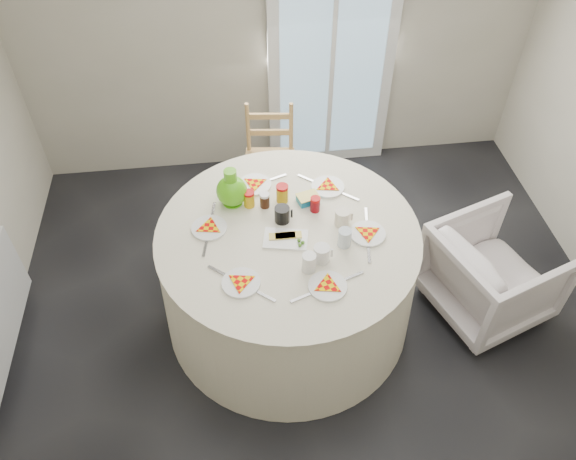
{
  "coord_description": "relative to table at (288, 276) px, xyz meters",
  "views": [
    {
      "loc": [
        -0.44,
        -1.99,
        3.15
      ],
      "look_at": [
        -0.15,
        0.3,
        0.8
      ],
      "focal_mm": 35.0,
      "sensor_mm": 36.0,
      "label": 1
    }
  ],
  "objects": [
    {
      "name": "butter_tub",
      "position": [
        0.15,
        0.24,
        0.41
      ],
      "size": [
        0.15,
        0.13,
        0.05
      ],
      "primitive_type": "cube",
      "rotation": [
        0.0,
        0.0,
        0.28
      ],
      "color": "#1479A6",
      "rests_on": "table"
    },
    {
      "name": "cheese_platter",
      "position": [
        -0.02,
        -0.06,
        0.4
      ],
      "size": [
        0.28,
        0.21,
        0.03
      ],
      "primitive_type": null,
      "rotation": [
        0.0,
        0.0,
        -0.21
      ],
      "color": "silver",
      "rests_on": "table"
    },
    {
      "name": "wall_back",
      "position": [
        0.15,
        1.7,
        0.93
      ],
      "size": [
        4.0,
        0.02,
        2.6
      ],
      "primitive_type": "cube",
      "color": "#BCB5A3",
      "rests_on": "floor"
    },
    {
      "name": "wooden_chair",
      "position": [
        -0.0,
        1.11,
        0.09
      ],
      "size": [
        0.43,
        0.41,
        0.86
      ],
      "primitive_type": null,
      "rotation": [
        0.0,
        0.0,
        -0.12
      ],
      "color": "tan",
      "rests_on": "floor"
    },
    {
      "name": "table",
      "position": [
        0.0,
        0.0,
        0.0
      ],
      "size": [
        1.62,
        1.62,
        0.82
      ],
      "primitive_type": "cylinder",
      "color": "beige",
      "rests_on": "floor"
    },
    {
      "name": "jar_cluster",
      "position": [
        -0.02,
        0.21,
        0.45
      ],
      "size": [
        0.49,
        0.34,
        0.13
      ],
      "primitive_type": null,
      "rotation": [
        0.0,
        0.0,
        -0.28
      ],
      "color": "#993612",
      "rests_on": "table"
    },
    {
      "name": "armchair",
      "position": [
        1.34,
        -0.1,
        0.02
      ],
      "size": [
        0.86,
        0.89,
        0.73
      ],
      "primitive_type": "imported",
      "rotation": [
        0.0,
        0.0,
        1.91
      ],
      "color": "silver",
      "rests_on": "floor"
    },
    {
      "name": "floor",
      "position": [
        0.15,
        -0.3,
        -0.38
      ],
      "size": [
        4.0,
        4.0,
        0.0
      ],
      "primitive_type": "plane",
      "color": "black",
      "rests_on": "ground"
    },
    {
      "name": "mugs_glasses",
      "position": [
        0.16,
        -0.02,
        0.44
      ],
      "size": [
        0.86,
        0.86,
        0.13
      ],
      "primitive_type": null,
      "rotation": [
        0.0,
        0.0,
        0.32
      ],
      "color": "gray",
      "rests_on": "table"
    },
    {
      "name": "green_pitcher",
      "position": [
        -0.31,
        0.3,
        0.49
      ],
      "size": [
        0.25,
        0.25,
        0.25
      ],
      "primitive_type": null,
      "rotation": [
        0.0,
        0.0,
        0.36
      ],
      "color": "#4FB812",
      "rests_on": "table"
    },
    {
      "name": "place_settings",
      "position": [
        0.0,
        0.0,
        0.4
      ],
      "size": [
        1.47,
        1.47,
        0.02
      ],
      "primitive_type": null,
      "rotation": [
        0.0,
        0.0,
        0.35
      ],
      "color": "silver",
      "rests_on": "table"
    },
    {
      "name": "glass_door",
      "position": [
        0.55,
        1.65,
        0.68
      ],
      "size": [
        1.0,
        0.08,
        2.1
      ],
      "primitive_type": "cube",
      "color": "silver",
      "rests_on": "floor"
    }
  ]
}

